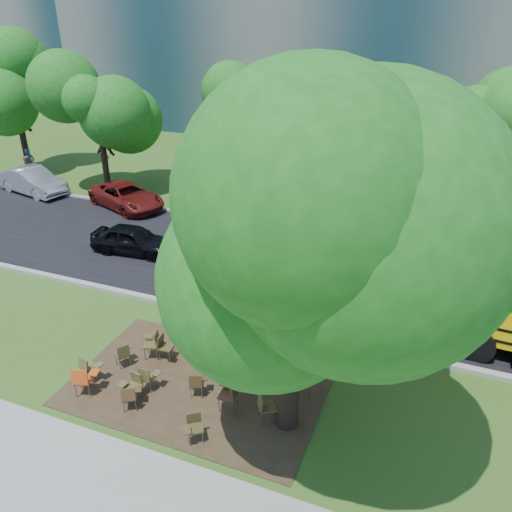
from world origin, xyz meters
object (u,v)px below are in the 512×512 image
at_px(bg_car_red, 126,196).
at_px(chair_12, 253,372).
at_px(chair_1, 88,367).
at_px(chair_3, 133,383).
at_px(chair_11, 197,383).
at_px(chair_7, 265,405).
at_px(chair_9, 153,341).
at_px(chair_0, 83,378).
at_px(school_bus, 382,266).
at_px(bg_car_silver, 33,181).
at_px(chair_13, 304,381).
at_px(pedestrian_a, 30,164).
at_px(black_car, 133,240).
at_px(chair_10, 164,345).
at_px(pedestrian_b, 28,170).
at_px(main_tree, 293,240).
at_px(chair_8, 123,353).
at_px(chair_4, 147,376).
at_px(chair_5, 194,425).
at_px(chair_6, 230,392).
at_px(chair_2, 130,395).

bearing_deg(bg_car_red, chair_12, -111.06).
height_order(chair_1, chair_3, chair_1).
relative_size(chair_11, chair_12, 0.96).
height_order(chair_7, chair_9, chair_9).
height_order(chair_0, bg_car_red, bg_car_red).
distance_m(school_bus, bg_car_silver, 21.39).
bearing_deg(chair_13, pedestrian_a, 123.64).
xyz_separation_m(chair_1, chair_11, (3.14, 0.58, -0.05)).
height_order(chair_3, pedestrian_a, pedestrian_a).
bearing_deg(chair_3, chair_12, -143.44).
bearing_deg(chair_9, black_car, 18.13).
xyz_separation_m(chair_10, pedestrian_b, (-16.53, 11.79, 0.36)).
xyz_separation_m(main_tree, chair_8, (-5.23, 0.44, -4.71)).
relative_size(chair_3, chair_8, 1.03).
bearing_deg(chair_4, chair_10, 100.74).
xyz_separation_m(chair_3, chair_7, (3.62, 0.51, 0.02)).
height_order(chair_11, pedestrian_a, pedestrian_a).
bearing_deg(chair_1, chair_7, 19.15).
bearing_deg(school_bus, chair_0, -130.61).
relative_size(chair_1, bg_car_red, 0.18).
bearing_deg(school_bus, bg_car_red, 161.19).
relative_size(main_tree, chair_10, 10.38).
xyz_separation_m(chair_0, chair_8, (0.26, 1.44, -0.10)).
distance_m(black_car, bg_car_silver, 10.93).
distance_m(chair_3, chair_4, 0.44).
height_order(chair_1, chair_9, chair_9).
xyz_separation_m(chair_0, black_car, (-3.92, 8.17, 0.04)).
distance_m(chair_12, bg_car_red, 15.79).
bearing_deg(bg_car_silver, chair_10, -112.98).
xyz_separation_m(chair_3, chair_4, (0.19, 0.40, -0.00)).
bearing_deg(chair_11, chair_3, -176.78).
bearing_deg(chair_8, chair_13, -49.73).
bearing_deg(chair_4, pedestrian_b, 140.78).
bearing_deg(chair_10, chair_5, 38.77).
distance_m(chair_0, chair_6, 4.05).
distance_m(chair_6, chair_12, 1.09).
relative_size(school_bus, chair_7, 15.74).
bearing_deg(chair_7, bg_car_red, -167.74).
bearing_deg(chair_3, chair_10, -80.44).
xyz_separation_m(chair_12, chair_13, (1.46, 0.13, 0.01)).
height_order(chair_4, black_car, black_car).
distance_m(chair_9, chair_13, 4.75).
relative_size(chair_0, chair_1, 1.10).
height_order(main_tree, chair_4, main_tree).
xyz_separation_m(chair_12, bg_car_silver, (-17.97, 10.73, 0.25)).
relative_size(chair_4, pedestrian_b, 0.46).
xyz_separation_m(chair_8, chair_10, (0.95, 0.74, 0.04)).
bearing_deg(pedestrian_a, chair_7, -121.84).
bearing_deg(chair_2, chair_3, 82.10).
xyz_separation_m(chair_4, chair_10, (-0.29, 1.39, 0.02)).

